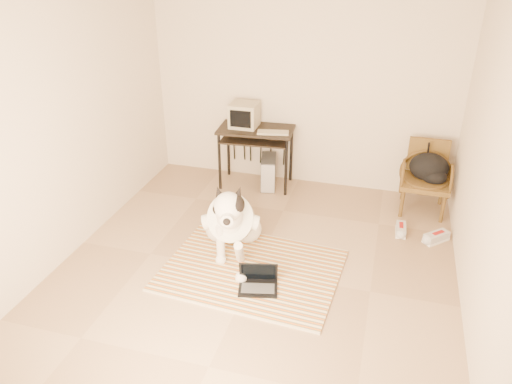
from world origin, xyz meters
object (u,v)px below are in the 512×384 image
at_px(dog, 232,221).
at_px(computer_desk, 256,137).
at_px(rattan_chair, 425,177).
at_px(crt_monitor, 244,115).
at_px(pc_tower, 268,172).
at_px(backpack, 430,169).
at_px(laptop, 258,282).

relative_size(dog, computer_desk, 1.21).
height_order(dog, rattan_chair, dog).
bearing_deg(rattan_chair, crt_monitor, 177.19).
relative_size(pc_tower, backpack, 1.03).
relative_size(dog, laptop, 2.88).
distance_m(pc_tower, rattan_chair, 2.02).
xyz_separation_m(computer_desk, pc_tower, (0.18, 0.00, -0.49)).
xyz_separation_m(pc_tower, backpack, (2.04, -0.08, 0.35)).
relative_size(laptop, computer_desk, 0.42).
bearing_deg(backpack, laptop, -126.78).
xyz_separation_m(dog, computer_desk, (-0.20, 1.62, 0.33)).
bearing_deg(laptop, dog, 128.61).
distance_m(laptop, computer_desk, 2.36).
relative_size(laptop, crt_monitor, 1.20).
height_order(dog, crt_monitor, crt_monitor).
relative_size(crt_monitor, pc_tower, 0.74).
xyz_separation_m(rattan_chair, backpack, (0.03, -0.01, 0.12)).
bearing_deg(backpack, rattan_chair, 163.06).
xyz_separation_m(crt_monitor, backpack, (2.39, -0.13, -0.42)).
bearing_deg(crt_monitor, dog, -77.51).
distance_m(dog, pc_tower, 1.63).
bearing_deg(dog, crt_monitor, 102.49).
relative_size(computer_desk, backpack, 2.18).
height_order(dog, backpack, dog).
bearing_deg(computer_desk, pc_tower, 0.78).
height_order(laptop, rattan_chair, rattan_chair).
distance_m(laptop, backpack, 2.67).
height_order(rattan_chair, backpack, rattan_chair).
bearing_deg(pc_tower, laptop, -77.90).
bearing_deg(dog, computer_desk, 97.02).
relative_size(computer_desk, pc_tower, 2.11).
distance_m(laptop, pc_tower, 2.24).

